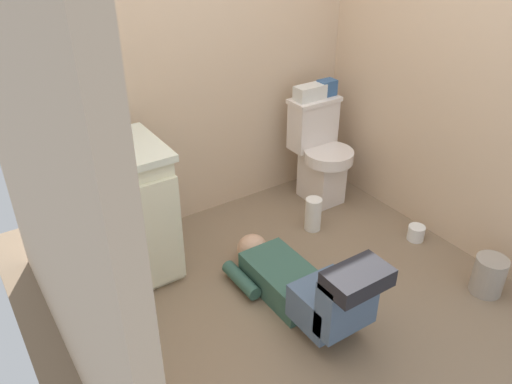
# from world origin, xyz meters

# --- Properties ---
(ground_plane) EXTENTS (2.78, 2.96, 0.04)m
(ground_plane) POSITION_xyz_m (0.00, 0.00, -0.02)
(ground_plane) COLOR #806951
(wall_back) EXTENTS (2.44, 0.08, 2.40)m
(wall_back) POSITION_xyz_m (0.00, 1.02, 1.20)
(wall_back) COLOR #D2B392
(wall_back) RESTS_ON ground_plane
(wall_left) EXTENTS (0.08, 1.96, 2.40)m
(wall_left) POSITION_xyz_m (-1.18, 0.00, 1.20)
(wall_left) COLOR #D2B392
(wall_left) RESTS_ON ground_plane
(wall_right) EXTENTS (0.08, 1.96, 2.40)m
(wall_right) POSITION_xyz_m (1.18, 0.00, 1.20)
(wall_right) COLOR #D2B392
(wall_right) RESTS_ON ground_plane
(toilet) EXTENTS (0.36, 0.46, 0.75)m
(toilet) POSITION_xyz_m (0.79, 0.68, 0.37)
(toilet) COLOR silver
(toilet) RESTS_ON ground_plane
(vanity_cabinet) EXTENTS (0.60, 0.53, 0.82)m
(vanity_cabinet) POSITION_xyz_m (-0.75, 0.62, 0.42)
(vanity_cabinet) COLOR beige
(vanity_cabinet) RESTS_ON ground_plane
(faucet) EXTENTS (0.02, 0.02, 0.10)m
(faucet) POSITION_xyz_m (-0.75, 0.77, 0.87)
(faucet) COLOR silver
(faucet) RESTS_ON vanity_cabinet
(person_plumber) EXTENTS (0.39, 1.06, 0.52)m
(person_plumber) POSITION_xyz_m (-0.05, -0.22, 0.18)
(person_plumber) COLOR #33594C
(person_plumber) RESTS_ON ground_plane
(tissue_box) EXTENTS (0.22, 0.11, 0.10)m
(tissue_box) POSITION_xyz_m (0.74, 0.78, 0.80)
(tissue_box) COLOR silver
(tissue_box) RESTS_ON toilet
(toiletry_bag) EXTENTS (0.12, 0.09, 0.11)m
(toiletry_bag) POSITION_xyz_m (0.89, 0.78, 0.81)
(toiletry_bag) COLOR #33598C
(toiletry_bag) RESTS_ON toilet
(soap_dispenser) EXTENTS (0.06, 0.06, 0.17)m
(soap_dispenser) POSITION_xyz_m (-0.94, 0.75, 0.89)
(soap_dispenser) COLOR #4B9C5D
(soap_dispenser) RESTS_ON vanity_cabinet
(bottle_green) EXTENTS (0.05, 0.05, 0.12)m
(bottle_green) POSITION_xyz_m (-0.85, 0.77, 0.88)
(bottle_green) COLOR #46974E
(bottle_green) RESTS_ON vanity_cabinet
(bottle_amber) EXTENTS (0.04, 0.04, 0.15)m
(bottle_amber) POSITION_xyz_m (-0.78, 0.75, 0.89)
(bottle_amber) COLOR gold
(bottle_amber) RESTS_ON vanity_cabinet
(bottle_clear) EXTENTS (0.05, 0.05, 0.17)m
(bottle_clear) POSITION_xyz_m (-0.73, 0.68, 0.91)
(bottle_clear) COLOR silver
(bottle_clear) RESTS_ON vanity_cabinet
(trash_can) EXTENTS (0.18, 0.18, 0.23)m
(trash_can) POSITION_xyz_m (0.92, -0.68, 0.11)
(trash_can) COLOR #9D9285
(trash_can) RESTS_ON ground_plane
(paper_towel_roll) EXTENTS (0.11, 0.11, 0.23)m
(paper_towel_roll) POSITION_xyz_m (0.49, 0.37, 0.12)
(paper_towel_roll) COLOR white
(paper_towel_roll) RESTS_ON ground_plane
(toilet_paper_roll) EXTENTS (0.11, 0.11, 0.10)m
(toilet_paper_roll) POSITION_xyz_m (0.98, -0.11, 0.05)
(toilet_paper_roll) COLOR white
(toilet_paper_roll) RESTS_ON ground_plane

